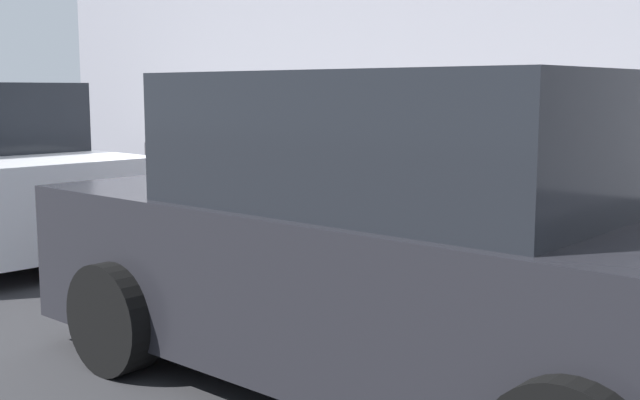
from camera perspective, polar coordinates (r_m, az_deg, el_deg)
ground_plane at (r=8.58m, az=-9.85°, el=-2.91°), size 40.00×40.00×0.00m
sidewalk_curb at (r=10.24m, az=1.35°, el=-0.64°), size 18.00×5.00×0.14m
suitcase_navy_0 at (r=6.87m, az=10.16°, el=-2.24°), size 0.38×0.21×0.71m
suitcase_silver_1 at (r=7.15m, az=6.69°, el=-0.88°), size 0.51×0.29×0.79m
suitcase_maroon_2 at (r=7.45m, az=2.79°, el=-0.94°), size 0.47×0.24×0.88m
suitcase_black_3 at (r=7.85m, az=-0.12°, el=-0.50°), size 0.49×0.29×0.67m
suitcase_red_4 at (r=8.29m, az=-2.78°, el=-0.28°), size 0.52×0.28×0.60m
suitcase_olive_5 at (r=8.69m, az=-5.27°, el=0.63°), size 0.44×0.25×0.77m
fire_hydrant at (r=9.19m, az=-8.37°, el=1.37°), size 0.39×0.21×0.80m
bollard_post at (r=9.72m, az=-11.94°, el=1.61°), size 0.15×0.15×0.83m
parking_meter at (r=6.61m, az=17.45°, el=2.09°), size 0.12×0.09×1.27m
parked_car_charcoal_0 at (r=4.28m, az=6.50°, el=-3.07°), size 4.41×2.22×1.68m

